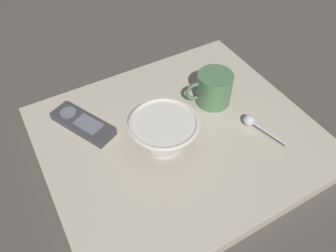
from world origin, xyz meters
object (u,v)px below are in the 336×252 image
tv_remote_near (83,123)px  cereal_bowl (164,133)px  coffee_mug (213,89)px  teaspoon (252,122)px

tv_remote_near → cereal_bowl: bearing=-136.3°
coffee_mug → teaspoon: 0.12m
coffee_mug → tv_remote_near: coffee_mug is taller
cereal_bowl → coffee_mug: (0.07, -0.18, -0.00)m
coffee_mug → tv_remote_near: bearing=76.1°
tv_remote_near → teaspoon: bearing=-119.4°
cereal_bowl → teaspoon: bearing=-103.6°
coffee_mug → teaspoon: bearing=-165.0°
coffee_mug → teaspoon: coffee_mug is taller
coffee_mug → tv_remote_near: size_ratio=0.69×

